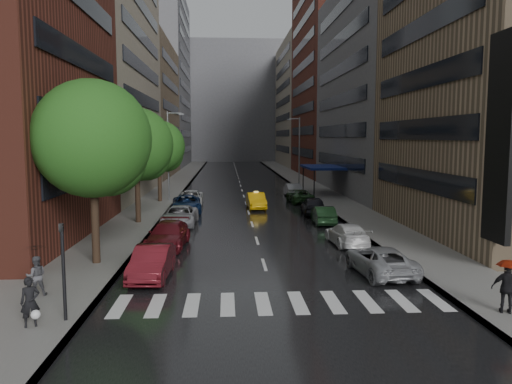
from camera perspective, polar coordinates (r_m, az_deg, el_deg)
The scene contains 21 objects.
ground at distance 22.16m, azimuth 1.73°, elevation -10.91°, with size 220.00×220.00×0.00m, color gray.
road at distance 71.41m, azimuth -1.86°, elevation 1.03°, with size 14.00×140.00×0.01m, color black.
sidewalk_left at distance 71.73m, azimuth -9.07°, elevation 1.04°, with size 4.00×140.00×0.15m, color gray.
sidewalk_right at distance 72.20m, azimuth 5.30°, elevation 1.12°, with size 4.00×140.00×0.15m, color gray.
crosswalk at distance 20.28m, azimuth 2.83°, elevation -12.53°, with size 13.15×2.80×0.01m.
buildings_left at distance 81.48m, azimuth -12.96°, elevation 12.79°, with size 8.00×108.00×38.00m.
buildings_right at distance 80.05m, azimuth 9.02°, elevation 12.30°, with size 8.05×109.10×36.00m.
building_far at distance 139.41m, azimuth -2.66°, elevation 10.18°, with size 40.00×14.00×32.00m, color slate.
tree_near at distance 26.33m, azimuth -18.21°, elevation 5.77°, with size 5.92×5.92×9.43m.
tree_mid at distance 38.36m, azimuth -13.50°, elevation 5.27°, with size 5.49×5.49×8.74m.
tree_far at distance 50.70m, azimuth -11.03°, elevation 5.13°, with size 5.15×5.15×8.21m.
taxi at distance 45.75m, azimuth 0.01°, elevation -1.01°, with size 1.55×4.46×1.47m, color #F6B10C.
parked_cars_left at distance 37.96m, azimuth -8.64°, elevation -2.59°, with size 2.90×30.25×1.51m.
parked_cars_right at distance 39.64m, azimuth 7.27°, elevation -2.24°, with size 2.70×36.56×1.57m.
ped_bag_walker at distance 18.87m, azimuth -24.37°, elevation -11.47°, with size 0.74×0.63×1.71m.
ped_black_umbrella at distance 22.20m, azimuth -23.88°, elevation -7.70°, with size 0.96×0.98×2.09m.
ped_red_umbrella at distance 20.56m, azimuth 26.83°, elevation -9.12°, with size 1.17×0.82×2.01m.
traffic_light at distance 18.72m, azimuth -21.17°, elevation -7.50°, with size 0.18×0.15×3.45m.
street_lamp_left at distance 51.44m, azimuth -9.92°, elevation 4.35°, with size 1.74×0.22×9.00m.
street_lamp_right at distance 66.80m, azimuth 4.90°, elevation 4.85°, with size 1.74×0.22×9.00m.
awning at distance 57.23m, azimuth 7.58°, elevation 2.82°, with size 4.00×8.00×3.12m.
Camera 1 is at (-1.92, -21.08, 6.56)m, focal length 35.00 mm.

